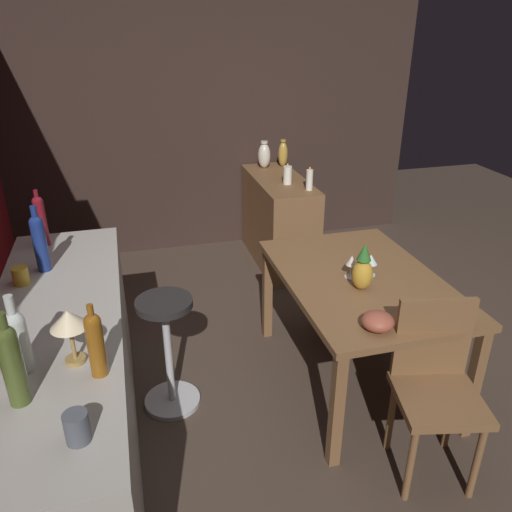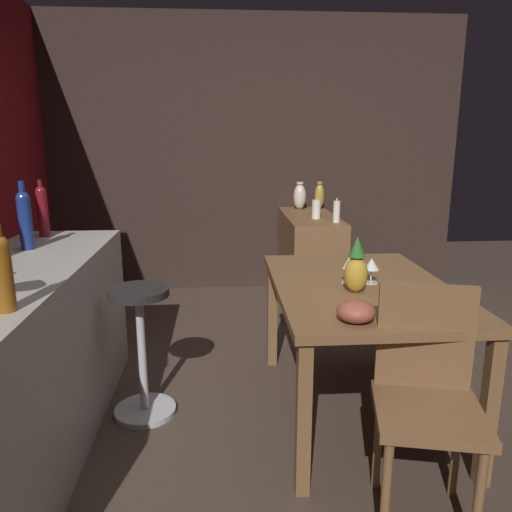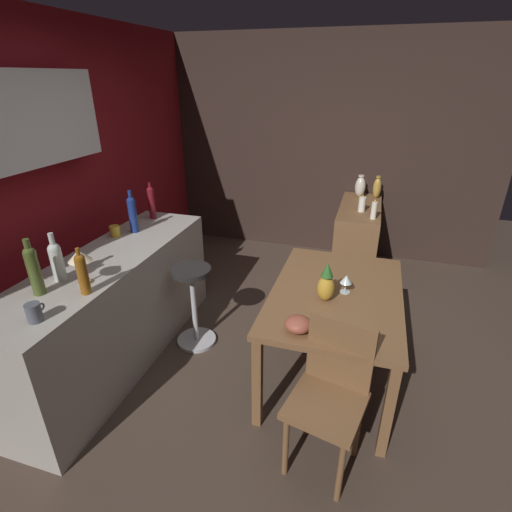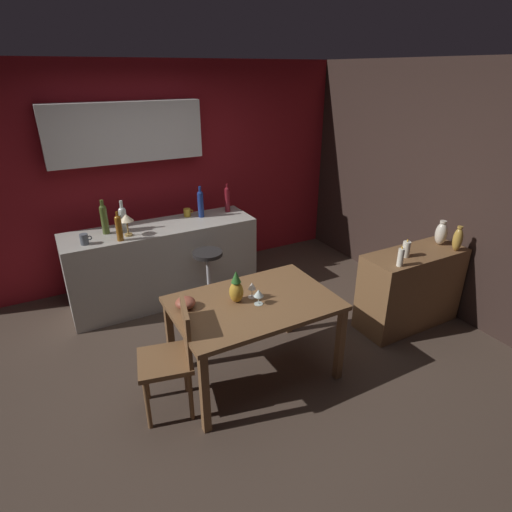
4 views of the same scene
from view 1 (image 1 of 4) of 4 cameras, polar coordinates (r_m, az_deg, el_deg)
name	(u,v)px [view 1 (image 1 of 4)]	position (r m, az deg, el deg)	size (l,w,h in m)	color
ground_plane	(314,396)	(3.30, 6.59, -15.38)	(9.00, 9.00, 0.00)	#47382D
wall_side_right	(193,116)	(4.97, -7.09, 15.39)	(0.10, 4.40, 2.60)	#33231E
dining_table	(360,289)	(3.12, 11.63, -3.70)	(1.34, 0.90, 0.74)	brown
kitchen_counter	(69,395)	(2.75, -20.30, -14.46)	(2.10, 0.60, 0.90)	#B2ADA3
sideboard_cabinet	(279,221)	(4.76, 2.55, 3.96)	(1.10, 0.44, 0.82)	brown
chair_near_window	(435,383)	(2.71, 19.50, -13.33)	(0.48, 0.48, 0.92)	brown
bar_stool	(168,350)	(3.04, -9.84, -10.41)	(0.34, 0.34, 0.72)	#262323
wine_glass_left	(371,260)	(3.07, 12.75, -0.45)	(0.08, 0.08, 0.13)	silver
wine_glass_right	(352,262)	(3.02, 10.69, -0.61)	(0.07, 0.07, 0.14)	silver
pineapple_centerpiece	(363,270)	(2.90, 11.90, -1.50)	(0.12, 0.12, 0.28)	gold
fruit_bowl	(378,321)	(2.58, 13.52, -7.13)	(0.16, 0.16, 0.09)	#9E4C38
wine_bottle_olive	(11,361)	(1.95, -25.78, -10.61)	(0.07, 0.07, 0.37)	#475623
wine_bottle_amber	(95,342)	(2.00, -17.60, -9.20)	(0.06, 0.06, 0.31)	#8C5114
wine_bottle_cobalt	(39,241)	(2.90, -23.15, 1.59)	(0.07, 0.07, 0.37)	navy
wine_bottle_clear	(18,338)	(2.13, -25.20, -8.36)	(0.08, 0.08, 0.33)	silver
wine_bottle_ruby	(41,219)	(3.24, -23.03, 3.85)	(0.06, 0.06, 0.34)	maroon
cup_mustard	(21,276)	(2.85, -24.93, -2.01)	(0.12, 0.08, 0.09)	gold
cup_slate	(77,427)	(1.80, -19.46, -17.66)	(0.12, 0.08, 0.11)	#515660
counter_lamp	(69,323)	(2.08, -20.27, -7.05)	(0.15, 0.15, 0.24)	#A58447
pillar_candle_tall	(288,175)	(4.45, 3.56, 9.05)	(0.07, 0.07, 0.18)	white
pillar_candle_short	(309,180)	(4.30, 6.02, 8.51)	(0.06, 0.06, 0.20)	white
vase_brass	(283,154)	(4.99, 3.04, 11.39)	(0.09, 0.09, 0.26)	#B78C38
vase_ceramic_ivory	(264,155)	(4.93, 0.92, 11.23)	(0.12, 0.12, 0.26)	beige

